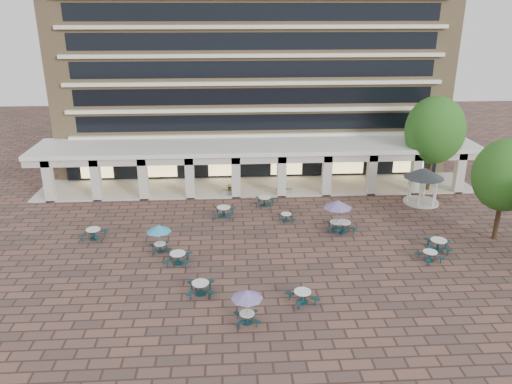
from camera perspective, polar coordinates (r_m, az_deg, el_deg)
ground at (r=35.39m, az=1.64°, el=-7.66°), size 120.00×120.00×0.00m
apartment_building at (r=56.78m, az=-0.56°, el=16.32°), size 40.00×15.50×25.20m
retail_arcade at (r=47.97m, az=0.13°, el=3.88°), size 42.00×6.60×4.40m
picnic_table_1 at (r=31.38m, az=-6.36°, el=-10.76°), size 1.81×1.81×0.80m
picnic_table_2 at (r=30.52m, az=5.34°, el=-11.72°), size 2.09×2.09×0.77m
picnic_table_3 at (r=36.98m, az=19.25°, el=-6.84°), size 1.89×1.89×0.73m
picnic_table_4 at (r=36.28m, az=-11.04°, el=-4.22°), size 1.80×1.80×2.08m
picnic_table_5 at (r=34.97m, az=-8.92°, el=-7.38°), size 1.95×1.95×0.83m
picnic_table_6 at (r=27.95m, az=-1.04°, el=-11.78°), size 1.79×1.79×2.07m
picnic_table_7 at (r=38.63m, az=20.11°, el=-5.62°), size 2.30×2.30×0.87m
picnic_table_8 at (r=40.05m, az=-18.08°, el=-4.47°), size 2.13×2.13×0.82m
picnic_table_9 at (r=42.11m, az=-3.72°, el=-2.17°), size 2.14×2.14×0.86m
picnic_table_10 at (r=41.28m, az=3.46°, el=-2.82°), size 1.48×1.48×0.66m
picnic_table_11 at (r=39.22m, az=9.32°, el=-1.51°), size 2.23×2.23×2.58m
picnic_table_12 at (r=44.27m, az=0.98°, el=-0.98°), size 2.18×2.18×0.85m
picnic_table_13 at (r=39.84m, az=9.95°, el=-3.82°), size 2.02×2.02×0.85m
gazebo at (r=46.75m, az=18.64°, el=1.66°), size 3.53×3.53×3.28m
tree_east_a at (r=40.69m, az=26.62°, el=1.70°), size 4.69×4.69×7.82m
tree_east_c at (r=49.29m, az=19.77°, el=6.67°), size 5.46×5.46×9.09m
planter_left at (r=46.89m, az=-3.01°, el=0.15°), size 1.50×0.62×1.17m
planter_right at (r=47.20m, az=3.26°, el=0.26°), size 1.50×0.60×1.14m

